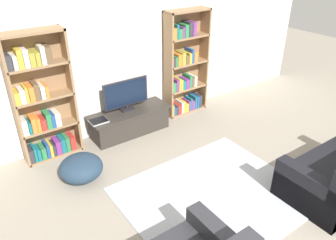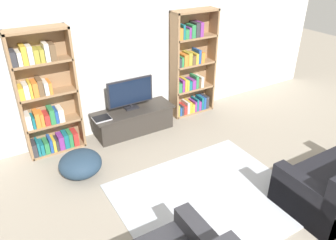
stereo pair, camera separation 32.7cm
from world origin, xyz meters
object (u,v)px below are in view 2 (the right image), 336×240
television (130,93)px  laptop (102,119)px  bookshelf_left (45,98)px  bookshelf_right (191,68)px  beanbag_ottoman (80,164)px  tv_stand (134,120)px

television → laptop: (-0.59, -0.12, -0.28)m
bookshelf_left → television: bookshelf_left is taller
bookshelf_left → bookshelf_right: 2.66m
bookshelf_left → beanbag_ottoman: bearing=-78.9°
bookshelf_left → tv_stand: bookshelf_left is taller
laptop → tv_stand: bearing=5.1°
bookshelf_right → bookshelf_left: bearing=-180.0°
bookshelf_left → bookshelf_right: same height
bookshelf_left → laptop: bearing=-13.7°
bookshelf_right → television: size_ratio=2.38×
bookshelf_right → laptop: (-1.89, -0.19, -0.48)m
bookshelf_right → tv_stand: (-1.29, -0.14, -0.70)m
bookshelf_right → beanbag_ottoman: bearing=-160.9°
television → beanbag_ottoman: (-1.20, -0.79, -0.54)m
bookshelf_left → beanbag_ottoman: (0.17, -0.86, -0.75)m
television → beanbag_ottoman: 1.54m
beanbag_ottoman → television: bearing=33.4°
beanbag_ottoman → bookshelf_right: bearing=19.1°
television → laptop: television is taller
bookshelf_left → laptop: 0.94m
tv_stand → laptop: size_ratio=5.08×
laptop → bookshelf_left: bearing=166.3°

